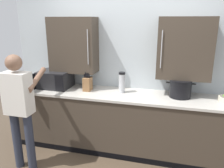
# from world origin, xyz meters

# --- Properties ---
(back_wall_tiled) EXTENTS (3.75, 0.44, 2.65)m
(back_wall_tiled) POSITION_xyz_m (-0.00, 1.03, 1.40)
(back_wall_tiled) COLOR #B2BCC1
(back_wall_tiled) RESTS_ON ground_plane
(counter_unit) EXTENTS (3.33, 0.65, 0.91)m
(counter_unit) POSITION_xyz_m (0.00, 0.73, 0.46)
(counter_unit) COLOR #3D3328
(counter_unit) RESTS_ON ground_plane
(microwave_oven) EXTENTS (0.54, 0.75, 0.27)m
(microwave_oven) POSITION_xyz_m (-1.14, 0.76, 1.05)
(microwave_oven) COLOR black
(microwave_oven) RESTS_ON counter_unit
(thermos_flask) EXTENTS (0.09, 0.09, 0.31)m
(thermos_flask) POSITION_xyz_m (-0.03, 0.78, 1.07)
(thermos_flask) COLOR #B7BABF
(thermos_flask) RESTS_ON counter_unit
(knife_block) EXTENTS (0.11, 0.15, 0.29)m
(knife_block) POSITION_xyz_m (-0.55, 0.74, 1.02)
(knife_block) COLOR brown
(knife_block) RESTS_ON counter_unit
(stock_pot) EXTENTS (0.40, 0.30, 0.28)m
(stock_pot) POSITION_xyz_m (0.80, 0.79, 1.04)
(stock_pot) COLOR black
(stock_pot) RESTS_ON counter_unit
(person_figure) EXTENTS (0.44, 0.61, 1.56)m
(person_figure) POSITION_xyz_m (-1.18, -0.05, 0.93)
(person_figure) COLOR #282D3D
(person_figure) RESTS_ON ground_plane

